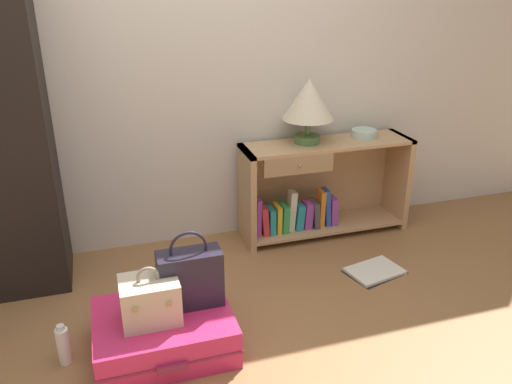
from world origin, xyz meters
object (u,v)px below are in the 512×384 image
(handbag, at_px, (190,278))
(train_case, at_px, (150,300))
(table_lamp, at_px, (309,101))
(open_book_on_floor, at_px, (375,271))
(bottle, at_px, (64,345))
(suitcase_large, at_px, (164,332))
(bowl, at_px, (364,133))
(bookshelf, at_px, (317,190))

(handbag, bearing_deg, train_case, -161.54)
(table_lamp, bearing_deg, open_book_on_floor, -71.67)
(open_book_on_floor, bearing_deg, bottle, -171.28)
(suitcase_large, distance_m, bottle, 0.47)
(bowl, bearing_deg, suitcase_large, -148.21)
(bottle, relative_size, open_book_on_floor, 0.54)
(table_lamp, bearing_deg, bowl, -0.26)
(bookshelf, xyz_separation_m, bowl, (0.34, 0.01, 0.37))
(train_case, bearing_deg, bookshelf, 37.47)
(bowl, bearing_deg, train_case, -148.49)
(table_lamp, distance_m, open_book_on_floor, 1.15)
(bookshelf, distance_m, bowl, 0.50)
(table_lamp, bearing_deg, suitcase_large, -139.55)
(table_lamp, distance_m, handbag, 1.46)
(suitcase_large, bearing_deg, bottle, 174.63)
(bowl, height_order, open_book_on_floor, bowl)
(suitcase_large, height_order, open_book_on_floor, suitcase_large)
(bookshelf, relative_size, open_book_on_floor, 2.99)
(bottle, bearing_deg, open_book_on_floor, 8.72)
(table_lamp, xyz_separation_m, bottle, (-1.59, -0.92, -0.85))
(bottle, bearing_deg, handbag, 0.25)
(bookshelf, bearing_deg, handbag, -139.65)
(bowl, relative_size, handbag, 0.43)
(suitcase_large, xyz_separation_m, train_case, (-0.05, -0.02, 0.21))
(suitcase_large, distance_m, train_case, 0.22)
(table_lamp, bearing_deg, bottle, -150.02)
(bottle, xyz_separation_m, open_book_on_floor, (1.80, 0.28, -0.09))
(handbag, xyz_separation_m, open_book_on_floor, (1.19, 0.27, -0.34))
(train_case, distance_m, open_book_on_floor, 1.46)
(suitcase_large, xyz_separation_m, bottle, (-0.46, 0.04, -0.00))
(bookshelf, distance_m, handbag, 1.39)
(open_book_on_floor, bearing_deg, handbag, -167.03)
(handbag, relative_size, open_book_on_floor, 1.02)
(table_lamp, distance_m, suitcase_large, 1.70)
(bowl, xyz_separation_m, open_book_on_floor, (-0.21, -0.64, -0.68))
(suitcase_large, height_order, handbag, handbag)
(bookshelf, bearing_deg, bowl, 2.29)
(bookshelf, xyz_separation_m, table_lamp, (-0.08, 0.02, 0.63))
(handbag, distance_m, open_book_on_floor, 1.27)
(bookshelf, xyz_separation_m, train_case, (-1.26, -0.97, -0.01))
(bookshelf, relative_size, bottle, 5.56)
(open_book_on_floor, bearing_deg, bowl, 71.97)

